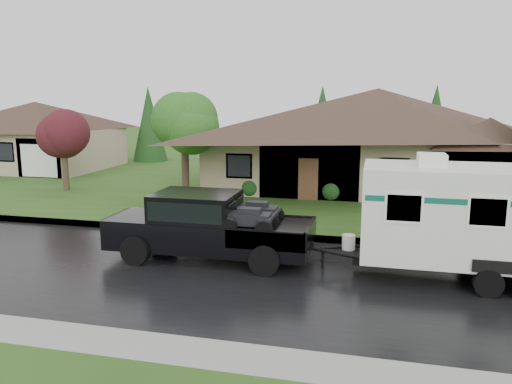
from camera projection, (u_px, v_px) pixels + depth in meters
ground at (308, 259)px, 16.34m from camera, size 140.00×140.00×0.00m
road at (299, 280)px, 14.43m from camera, size 140.00×8.00×0.01m
curb at (316, 239)px, 18.48m from camera, size 140.00×0.50×0.15m
lawn at (341, 183)px, 30.66m from camera, size 140.00×26.00×0.15m
house_main at (382, 127)px, 28.37m from camera, size 19.44×10.80×6.90m
house_far at (38, 130)px, 35.95m from camera, size 10.80×8.64×5.80m
tree_left_green at (184, 125)px, 25.33m from camera, size 3.24×3.24×5.37m
tree_red at (63, 137)px, 27.20m from camera, size 2.61×2.61×4.32m
shrub_row at (374, 192)px, 24.64m from camera, size 13.60×1.00×1.00m
pickup_truck at (206, 224)px, 16.19m from camera, size 6.59×2.50×2.20m
travel_trailer at (502, 216)px, 14.02m from camera, size 8.13×2.86×3.65m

